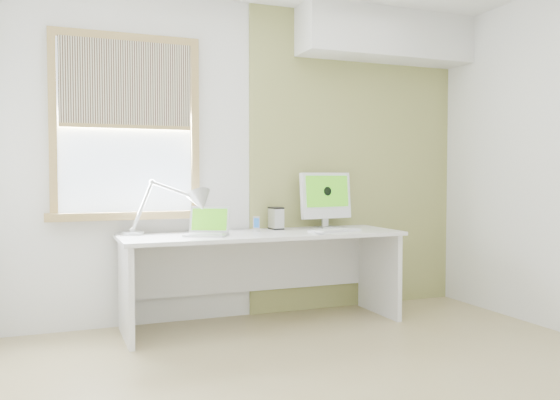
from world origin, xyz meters
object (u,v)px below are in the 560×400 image
laptop (208,228)px  desk (260,257)px  desk_lamp (188,205)px  external_drive (276,218)px  imac (326,197)px

laptop → desk: bearing=11.2°
desk → desk_lamp: 0.70m
desk → desk_lamp: (-0.57, 0.06, 0.41)m
desk_lamp → external_drive: bearing=7.5°
desk → desk_lamp: desk_lamp is taller
desk → desk_lamp: size_ratio=3.05×
laptop → desk_lamp: bearing=126.2°
laptop → external_drive: laptop is taller
desk_lamp → laptop: 0.25m
laptop → imac: imac is taller
laptop → imac: (1.10, 0.25, 0.21)m
desk → external_drive: size_ratio=11.89×
external_drive → desk: bearing=-140.0°
imac → desk_lamp: bearing=-175.7°
external_drive → laptop: bearing=-158.6°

